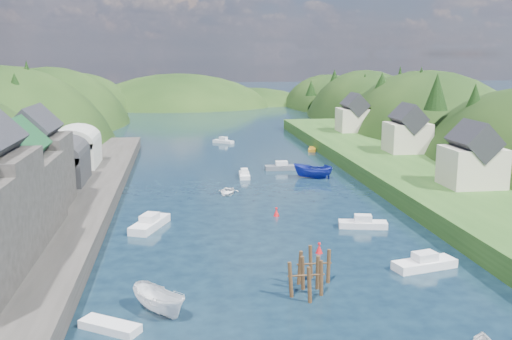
{
  "coord_description": "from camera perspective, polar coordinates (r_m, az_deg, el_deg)",
  "views": [
    {
      "loc": [
        -9.85,
        -44.84,
        18.99
      ],
      "look_at": [
        0.0,
        28.0,
        4.0
      ],
      "focal_mm": 40.0,
      "sensor_mm": 36.0,
      "label": 1
    }
  ],
  "objects": [
    {
      "name": "boat_sheds",
      "position": [
        86.47,
        -18.37,
        1.81
      ],
      "size": [
        7.0,
        21.0,
        7.5
      ],
      "color": "#2D2D30",
      "rests_on": "quay_left"
    },
    {
      "name": "hill_trees",
      "position": [
        108.79,
        -2.49,
        7.36
      ],
      "size": [
        91.24,
        148.36,
        12.54
      ],
      "color": "black",
      "rests_on": "ground"
    },
    {
      "name": "channel_buoy_far",
      "position": [
        68.15,
        2.05,
        -4.24
      ],
      "size": [
        0.7,
        0.7,
        1.1
      ],
      "color": "red",
      "rests_on": "ground"
    },
    {
      "name": "piling_cluster_near",
      "position": [
        46.38,
        5.03,
        -11.09
      ],
      "size": [
        2.97,
        2.8,
        3.51
      ],
      "color": "#382314",
      "rests_on": "ground"
    },
    {
      "name": "quay_left",
      "position": [
        68.76,
        -19.34,
        -4.31
      ],
      "size": [
        12.0,
        110.0,
        2.0
      ],
      "primitive_type": "cube",
      "color": "#2D2B28",
      "rests_on": "ground"
    },
    {
      "name": "ground",
      "position": [
        97.22,
        -1.74,
        0.26
      ],
      "size": [
        600.0,
        600.0,
        0.0
      ],
      "primitive_type": "plane",
      "color": "black",
      "rests_on": "ground"
    },
    {
      "name": "hillside_right",
      "position": [
        134.41,
        16.55,
        -0.29
      ],
      "size": [
        36.0,
        245.56,
        48.0
      ],
      "color": "black",
      "rests_on": "ground"
    },
    {
      "name": "moored_boats",
      "position": [
        69.65,
        1.88,
        -3.72
      ],
      "size": [
        35.06,
        94.6,
        2.37
      ],
      "color": "white",
      "rests_on": "ground"
    },
    {
      "name": "terrace_right",
      "position": [
        93.43,
        14.36,
        0.19
      ],
      "size": [
        16.0,
        120.0,
        2.4
      ],
      "primitive_type": "cube",
      "color": "#234719",
      "rests_on": "ground"
    },
    {
      "name": "hillside_left",
      "position": [
        127.78,
        -23.48,
        -1.66
      ],
      "size": [
        44.0,
        245.56,
        52.0
      ],
      "color": "black",
      "rests_on": "ground"
    },
    {
      "name": "piling_cluster_far",
      "position": [
        48.82,
        5.83,
        -9.92
      ],
      "size": [
        2.98,
        2.8,
        3.52
      ],
      "color": "#382314",
      "rests_on": "ground"
    },
    {
      "name": "right_bank_cottages",
      "position": [
        101.42,
        14.31,
        3.72
      ],
      "size": [
        9.0,
        59.24,
        8.41
      ],
      "color": "beige",
      "rests_on": "terrace_right"
    },
    {
      "name": "far_hills",
      "position": [
        221.14,
        -4.78,
        3.74
      ],
      "size": [
        103.0,
        68.0,
        44.0
      ],
      "color": "black",
      "rests_on": "ground"
    },
    {
      "name": "channel_buoy_near",
      "position": [
        56.14,
        6.34,
        -7.8
      ],
      "size": [
        0.7,
        0.7,
        1.1
      ],
      "color": "red",
      "rests_on": "ground"
    }
  ]
}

